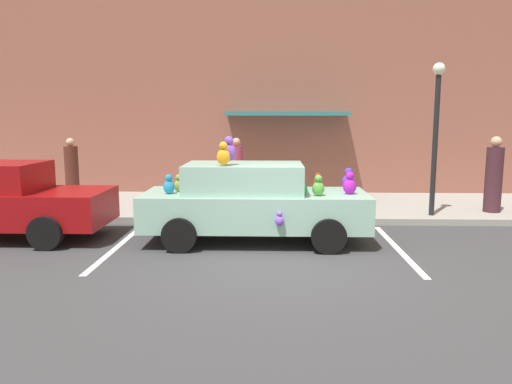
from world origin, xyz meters
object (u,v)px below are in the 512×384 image
object	(u,v)px
plush_covered_car	(253,202)
pedestrian_walking_past	(237,174)
pedestrian_near_shopfront	(494,177)
pedestrian_by_lamp	(72,174)
teddy_bear_on_sidewalk	(270,199)
street_lamp_post	(436,122)

from	to	relation	value
plush_covered_car	pedestrian_walking_past	bearing A→B (deg)	99.18
pedestrian_walking_past	plush_covered_car	bearing A→B (deg)	-80.82
pedestrian_near_shopfront	pedestrian_walking_past	size ratio (longest dim) A/B	1.05
pedestrian_near_shopfront	pedestrian_by_lamp	bearing A→B (deg)	175.59
teddy_bear_on_sidewalk	street_lamp_post	xyz separation A→B (m)	(3.81, -0.14, 1.84)
street_lamp_post	teddy_bear_on_sidewalk	bearing A→B (deg)	177.86
plush_covered_car	pedestrian_by_lamp	distance (m)	5.96
teddy_bear_on_sidewalk	pedestrian_by_lamp	distance (m)	5.42
teddy_bear_on_sidewalk	pedestrian_near_shopfront	distance (m)	5.45
plush_covered_car	teddy_bear_on_sidewalk	distance (m)	2.23
plush_covered_car	street_lamp_post	size ratio (longest dim) A/B	1.24
pedestrian_by_lamp	teddy_bear_on_sidewalk	bearing A→B (deg)	-12.31
street_lamp_post	plush_covered_car	bearing A→B (deg)	-153.79
plush_covered_car	pedestrian_walking_past	world-z (taller)	plush_covered_car
pedestrian_walking_past	street_lamp_post	bearing A→B (deg)	-16.36
teddy_bear_on_sidewalk	pedestrian_walking_past	distance (m)	1.60
plush_covered_car	pedestrian_by_lamp	bearing A→B (deg)	145.91
teddy_bear_on_sidewalk	plush_covered_car	bearing A→B (deg)	-98.88
street_lamp_post	pedestrian_walking_past	bearing A→B (deg)	163.64
plush_covered_car	teddy_bear_on_sidewalk	xyz separation A→B (m)	(0.34, 2.19, -0.31)
plush_covered_car	pedestrian_near_shopfront	xyz separation A→B (m)	(5.76, 2.51, 0.20)
teddy_bear_on_sidewalk	pedestrian_walking_past	bearing A→B (deg)	125.84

